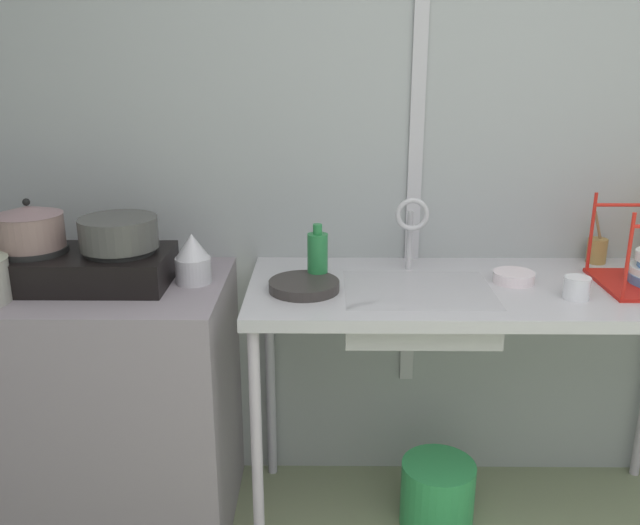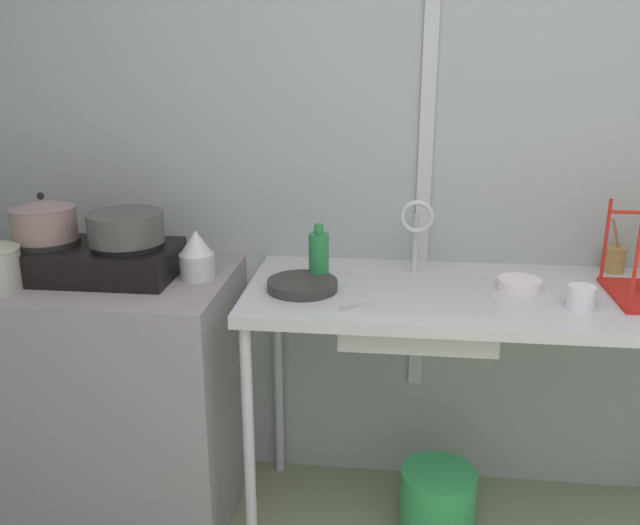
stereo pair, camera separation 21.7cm
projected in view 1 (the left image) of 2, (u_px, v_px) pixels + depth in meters
name	position (u px, v px, depth m)	size (l,w,h in m)	color
wall_back	(465.00, 131.00, 2.40)	(4.48, 0.10, 2.74)	#999D9F
wall_metal_strip	(418.00, 93.00, 2.30)	(0.05, 0.01, 2.19)	#B7B4BB
counter_concrete	(98.00, 406.00, 2.34)	(0.93, 0.61, 0.91)	gray
counter_sink	(483.00, 304.00, 2.22)	(1.56, 0.61, 0.91)	#B7B4BB
stove	(78.00, 267.00, 2.19)	(0.60, 0.31, 0.13)	black
pot_on_left_burner	(29.00, 227.00, 2.15)	(0.22, 0.22, 0.16)	gray
pot_on_right_burner	(119.00, 233.00, 2.15)	(0.25, 0.25, 0.10)	#444341
percolator	(193.00, 259.00, 2.20)	(0.12, 0.12, 0.17)	#BEBAC3
sink_basin	(417.00, 308.00, 2.18)	(0.48, 0.37, 0.13)	#B7B4BB
faucet	(411.00, 221.00, 2.27)	(0.12, 0.07, 0.27)	#B7B4BB
frying_pan	(304.00, 286.00, 2.14)	(0.23, 0.23, 0.03)	#312C2B
cup_by_rack	(577.00, 288.00, 2.07)	(0.08, 0.08, 0.07)	silver
small_bowl_on_drainboard	(514.00, 277.00, 2.22)	(0.14, 0.14, 0.04)	white
bottle_by_sink	(318.00, 257.00, 2.21)	(0.07, 0.07, 0.20)	#26793E
utensil_jar	(597.00, 250.00, 2.42)	(0.07, 0.07, 0.19)	olive
bucket_on_floor	(437.00, 494.00, 2.40)	(0.26, 0.26, 0.25)	green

